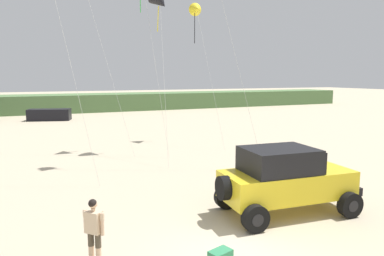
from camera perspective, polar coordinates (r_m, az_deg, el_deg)
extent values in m
cube|color=#567A47|center=(49.78, -21.80, 3.60)|extent=(90.00, 6.16, 2.25)
cube|color=yellow|center=(12.66, 14.78, -8.55)|extent=(4.53, 2.18, 0.90)
cube|color=yellow|center=(13.54, 20.68, -6.10)|extent=(1.23, 1.77, 0.12)
cube|color=black|center=(12.26, 13.56, -4.95)|extent=(2.43, 1.94, 0.80)
cube|color=black|center=(12.95, 18.05, -4.61)|extent=(0.23, 1.67, 0.72)
cube|color=black|center=(14.10, 22.54, -8.33)|extent=(0.34, 1.81, 0.28)
cylinder|color=black|center=(11.54, 5.06, -9.43)|extent=(0.36, 0.79, 0.77)
cylinder|color=black|center=(14.62, 18.19, -8.84)|extent=(0.86, 0.37, 0.84)
cylinder|color=black|center=(14.62, 18.19, -8.84)|extent=(0.40, 0.35, 0.38)
cylinder|color=black|center=(13.13, 23.73, -11.08)|extent=(0.86, 0.37, 0.84)
cylinder|color=black|center=(13.13, 23.73, -11.08)|extent=(0.40, 0.35, 0.38)
cylinder|color=black|center=(12.87, 5.46, -10.79)|extent=(0.86, 0.37, 0.84)
cylinder|color=black|center=(12.87, 5.46, -10.79)|extent=(0.40, 0.35, 0.38)
cylinder|color=black|center=(11.15, 10.00, -13.94)|extent=(0.86, 0.37, 0.84)
cylinder|color=black|center=(11.15, 10.00, -13.94)|extent=(0.40, 0.35, 0.38)
cylinder|color=#DBB28E|center=(9.77, -15.61, -18.59)|extent=(0.14, 0.14, 0.49)
cylinder|color=#4C4233|center=(9.60, -15.71, -16.49)|extent=(0.15, 0.15, 0.36)
cylinder|color=#DBB28E|center=(9.64, -14.55, -18.93)|extent=(0.14, 0.14, 0.49)
cylinder|color=#4C4233|center=(9.47, -14.64, -16.80)|extent=(0.15, 0.15, 0.36)
cube|color=beige|center=(9.35, -15.28, -14.14)|extent=(0.46, 0.47, 0.54)
cylinder|color=#DBB28E|center=(9.51, -16.50, -13.86)|extent=(0.09, 0.09, 0.56)
cylinder|color=beige|center=(9.44, -16.55, -12.79)|extent=(0.11, 0.11, 0.16)
cylinder|color=#DBB28E|center=(9.21, -14.02, -14.53)|extent=(0.09, 0.09, 0.56)
cylinder|color=beige|center=(9.14, -14.06, -13.42)|extent=(0.11, 0.11, 0.16)
cylinder|color=#DBB28E|center=(9.24, -15.36, -12.36)|extent=(0.10, 0.10, 0.08)
sphere|color=#DBB28E|center=(9.19, -15.39, -11.51)|extent=(0.21, 0.21, 0.21)
sphere|color=black|center=(9.18, -15.46, -11.42)|extent=(0.21, 0.21, 0.21)
cube|color=black|center=(40.73, -21.62, 1.97)|extent=(4.50, 2.76, 1.20)
cylinder|color=silver|center=(22.39, -13.71, 11.36)|extent=(2.24, 4.58, 11.76)
cone|color=yellow|center=(27.05, 0.73, 18.31)|extent=(1.22, 1.11, 1.19)
cylinder|color=black|center=(26.79, 0.42, 15.52)|extent=(0.05, 0.07, 2.15)
cylinder|color=silver|center=(24.26, 2.83, 8.42)|extent=(0.37, 5.09, 9.31)
cylinder|color=silver|center=(21.87, -5.87, 10.28)|extent=(0.22, 4.07, 10.73)
cylinder|color=silver|center=(19.13, 5.03, 18.40)|extent=(2.19, 4.56, 15.90)
cylinder|color=silver|center=(16.82, -19.60, 13.48)|extent=(1.99, 3.65, 12.47)
cone|color=black|center=(23.14, -5.06, 19.33)|extent=(1.51, 1.59, 1.75)
cylinder|color=yellow|center=(22.91, -5.40, 16.80)|extent=(0.05, 0.31, 1.48)
cylinder|color=silver|center=(20.19, -4.46, 8.07)|extent=(1.34, 4.88, 9.04)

